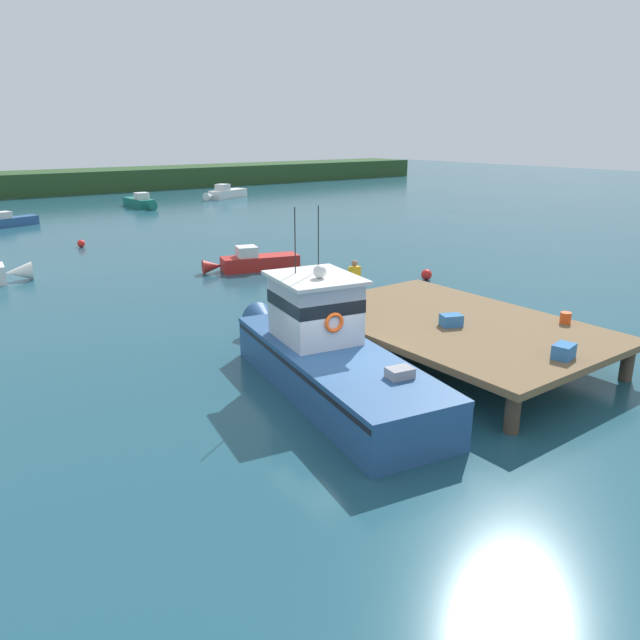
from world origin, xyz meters
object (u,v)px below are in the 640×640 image
at_px(crate_stack_near_edge, 564,351).
at_px(moored_boat_off_the_point, 141,202).
at_px(mooring_buoy_channel_marker, 426,275).
at_px(deckhand_by_the_boat, 354,284).
at_px(moored_boat_mid_harbor, 253,262).
at_px(mooring_buoy_spare_mooring, 81,244).
at_px(moored_boat_near_channel, 225,193).
at_px(crate_single_by_cleat, 451,320).
at_px(moored_boat_far_right, 9,221).
at_px(bait_bucket, 566,318).
at_px(main_fishing_boat, 325,353).

height_order(crate_stack_near_edge, moored_boat_off_the_point, crate_stack_near_edge).
bearing_deg(mooring_buoy_channel_marker, deckhand_by_the_boat, -150.18).
xyz_separation_m(moored_boat_mid_harbor, mooring_buoy_spare_mooring, (-5.11, 11.66, -0.20)).
bearing_deg(moored_boat_near_channel, crate_single_by_cleat, -110.45).
bearing_deg(moored_boat_off_the_point, crate_stack_near_edge, -98.25).
xyz_separation_m(moored_boat_mid_harbor, moored_boat_far_right, (-6.90, 23.35, -0.04)).
xyz_separation_m(crate_stack_near_edge, moored_boat_mid_harbor, (1.65, 18.16, -0.96)).
distance_m(moored_boat_mid_harbor, mooring_buoy_spare_mooring, 12.73).
bearing_deg(bait_bucket, mooring_buoy_spare_mooring, 102.31).
relative_size(crate_single_by_cleat, moored_boat_near_channel, 0.10).
relative_size(crate_stack_near_edge, moored_boat_near_channel, 0.10).
distance_m(crate_stack_near_edge, moored_boat_mid_harbor, 18.27).
relative_size(crate_single_by_cleat, crate_stack_near_edge, 1.00).
relative_size(crate_stack_near_edge, moored_boat_mid_harbor, 0.12).
distance_m(crate_single_by_cleat, moored_boat_off_the_point, 43.98).
height_order(moored_boat_mid_harbor, moored_boat_near_channel, moored_boat_near_channel).
bearing_deg(mooring_buoy_spare_mooring, moored_boat_mid_harbor, -66.32).
height_order(crate_single_by_cleat, moored_boat_mid_harbor, crate_single_by_cleat).
bearing_deg(crate_single_by_cleat, main_fishing_boat, 168.36).
bearing_deg(main_fishing_boat, moored_boat_off_the_point, 75.39).
distance_m(main_fishing_boat, bait_bucket, 7.50).
bearing_deg(crate_stack_near_edge, mooring_buoy_spare_mooring, 96.62).
height_order(deckhand_by_the_boat, mooring_buoy_spare_mooring, deckhand_by_the_boat).
xyz_separation_m(deckhand_by_the_boat, moored_boat_off_the_point, (8.27, 40.37, -1.59)).
bearing_deg(moored_boat_off_the_point, moored_boat_near_channel, 13.57).
xyz_separation_m(crate_stack_near_edge, mooring_buoy_spare_mooring, (-3.46, 29.82, -1.16)).
distance_m(moored_boat_far_right, mooring_buoy_spare_mooring, 11.83).
distance_m(crate_single_by_cleat, moored_boat_near_channel, 48.91).
bearing_deg(crate_stack_near_edge, main_fishing_boat, 134.61).
relative_size(moored_boat_far_right, mooring_buoy_spare_mooring, 9.83).
xyz_separation_m(bait_bucket, mooring_buoy_channel_marker, (4.41, 9.83, -1.12)).
bearing_deg(crate_single_by_cleat, moored_boat_near_channel, 69.55).
bearing_deg(crate_single_by_cleat, crate_stack_near_edge, -85.95).
distance_m(crate_single_by_cleat, deckhand_by_the_boat, 3.34).
relative_size(moored_boat_off_the_point, mooring_buoy_channel_marker, 10.65).
bearing_deg(mooring_buoy_channel_marker, main_fishing_boat, -148.02).
height_order(crate_single_by_cleat, mooring_buoy_channel_marker, crate_single_by_cleat).
distance_m(moored_boat_mid_harbor, mooring_buoy_channel_marker, 8.64).
xyz_separation_m(crate_single_by_cleat, moored_boat_far_right, (-5.00, 37.99, -0.99)).
height_order(moored_boat_off_the_point, mooring_buoy_channel_marker, moored_boat_off_the_point).
height_order(moored_boat_mid_harbor, mooring_buoy_spare_mooring, moored_boat_mid_harbor).
height_order(deckhand_by_the_boat, moored_boat_mid_harbor, deckhand_by_the_boat).
xyz_separation_m(bait_bucket, moored_boat_near_channel, (14.14, 47.71, -0.86)).
height_order(crate_single_by_cleat, moored_boat_far_right, crate_single_by_cleat).
distance_m(crate_single_by_cleat, crate_stack_near_edge, 3.53).
distance_m(moored_boat_near_channel, mooring_buoy_channel_marker, 39.10).
bearing_deg(mooring_buoy_channel_marker, bait_bucket, -114.18).
bearing_deg(moored_boat_far_right, bait_bucket, -78.74).
height_order(moored_boat_near_channel, moored_boat_far_right, moored_boat_near_channel).
bearing_deg(moored_boat_near_channel, moored_boat_mid_harbor, -115.96).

